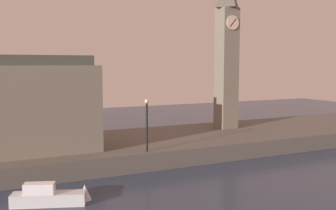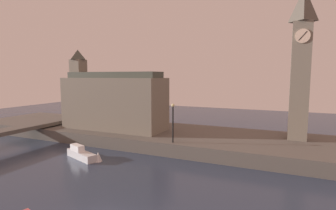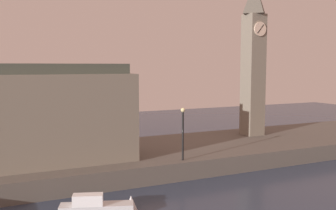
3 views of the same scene
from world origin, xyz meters
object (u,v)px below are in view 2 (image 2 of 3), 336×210
(streetlamp, at_px, (173,119))
(boat_ferry_white, at_px, (84,154))
(clock_tower, at_px, (301,63))
(parliament_hall, at_px, (112,101))

(streetlamp, relative_size, boat_ferry_white, 0.84)
(clock_tower, height_order, boat_ferry_white, clock_tower)
(clock_tower, relative_size, streetlamp, 3.94)
(clock_tower, relative_size, boat_ferry_white, 3.32)
(clock_tower, bearing_deg, streetlamp, -149.96)
(parliament_hall, height_order, streetlamp, parliament_hall)
(parliament_hall, xyz_separation_m, boat_ferry_white, (2.59, -8.75, -4.83))
(parliament_hall, bearing_deg, clock_tower, 8.20)
(streetlamp, distance_m, boat_ferry_white, 10.18)
(parliament_hall, xyz_separation_m, streetlamp, (10.74, -3.85, -1.21))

